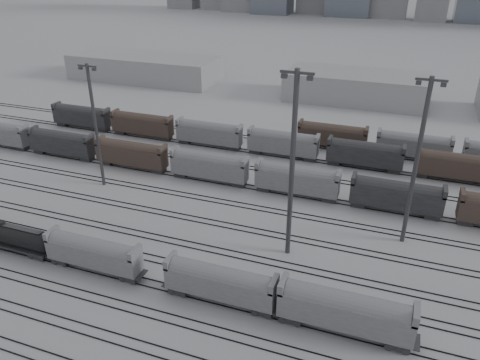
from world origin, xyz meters
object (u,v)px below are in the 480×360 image
(hopper_car_c, at_px, (345,310))
(light_mast_c, at_px, (292,163))
(hopper_car_a, at_px, (93,252))
(tank_car_b, at_px, (4,234))
(hopper_car_b, at_px, (220,282))

(hopper_car_c, relative_size, light_mast_c, 0.57)
(light_mast_c, bearing_deg, hopper_car_a, -150.88)
(tank_car_b, bearing_deg, hopper_car_c, 0.00)
(tank_car_b, xyz_separation_m, light_mast_c, (39.41, 13.25, 11.80))
(tank_car_b, xyz_separation_m, hopper_car_b, (34.26, 0.00, 0.63))
(hopper_car_a, xyz_separation_m, hopper_car_b, (18.64, 0.00, 0.07))
(hopper_car_c, bearing_deg, hopper_car_a, 180.00)
(light_mast_c, bearing_deg, hopper_car_b, -111.24)
(hopper_car_a, height_order, hopper_car_b, hopper_car_b)
(hopper_car_c, bearing_deg, light_mast_c, 127.43)
(tank_car_b, relative_size, light_mast_c, 0.65)
(hopper_car_b, relative_size, light_mast_c, 0.53)
(tank_car_b, height_order, hopper_car_a, hopper_car_a)
(hopper_car_a, bearing_deg, tank_car_b, -180.00)
(hopper_car_b, xyz_separation_m, hopper_car_c, (15.29, 0.00, 0.24))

